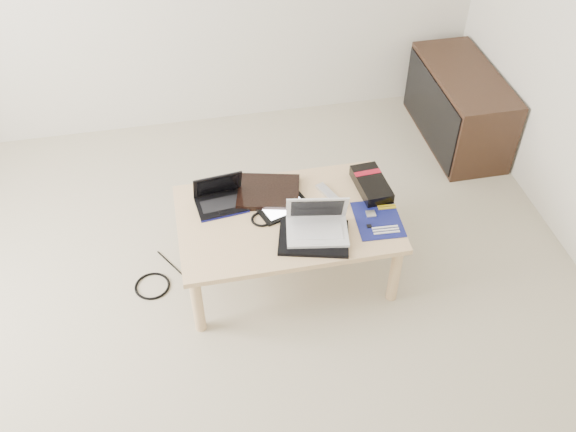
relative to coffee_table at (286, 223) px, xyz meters
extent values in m
plane|color=#BAB197|center=(-0.43, -0.49, -0.35)|extent=(4.00, 4.00, 0.00)
cube|color=tan|center=(0.00, 0.00, 0.03)|extent=(1.10, 0.70, 0.03)
cylinder|color=tan|center=(-0.50, -0.30, -0.17)|extent=(0.06, 0.06, 0.37)
cylinder|color=tan|center=(0.50, -0.30, -0.17)|extent=(0.06, 0.06, 0.37)
cylinder|color=tan|center=(-0.50, 0.30, -0.17)|extent=(0.06, 0.06, 0.37)
cylinder|color=tan|center=(0.50, 0.30, -0.17)|extent=(0.06, 0.06, 0.37)
cube|color=#392217|center=(1.35, 0.96, -0.10)|extent=(0.40, 0.90, 0.50)
cube|color=black|center=(1.15, 0.96, -0.10)|extent=(0.02, 0.86, 0.44)
cube|color=black|center=(-0.06, 0.18, 0.06)|extent=(0.37, 0.33, 0.03)
cube|color=black|center=(-0.31, 0.14, 0.06)|extent=(0.27, 0.20, 0.02)
cube|color=black|center=(-0.31, 0.14, 0.07)|extent=(0.22, 0.12, 0.00)
cube|color=black|center=(-0.30, 0.08, 0.07)|extent=(0.06, 0.03, 0.00)
cube|color=black|center=(-0.32, 0.20, 0.14)|extent=(0.26, 0.10, 0.16)
cube|color=black|center=(-0.32, 0.20, 0.14)|extent=(0.22, 0.07, 0.13)
cube|color=#0E104E|center=(-0.30, 0.06, 0.05)|extent=(0.25, 0.04, 0.01)
cube|color=black|center=(-0.01, 0.08, 0.05)|extent=(0.31, 0.27, 0.01)
cube|color=silver|center=(-0.01, 0.08, 0.06)|extent=(0.25, 0.22, 0.00)
cube|color=silver|center=(0.25, 0.10, 0.06)|extent=(0.12, 0.22, 0.02)
cube|color=#9A9A9F|center=(0.25, 0.10, 0.07)|extent=(0.10, 0.18, 0.00)
cube|color=black|center=(0.10, -0.18, 0.06)|extent=(0.39, 0.32, 0.02)
cube|color=silver|center=(0.12, -0.16, 0.08)|extent=(0.33, 0.25, 0.01)
cube|color=silver|center=(0.12, -0.17, 0.08)|extent=(0.26, 0.15, 0.00)
cube|color=silver|center=(0.11, -0.24, 0.08)|extent=(0.07, 0.04, 0.00)
cube|color=silver|center=(0.13, -0.10, 0.18)|extent=(0.31, 0.13, 0.19)
cube|color=black|center=(0.13, -0.11, 0.17)|extent=(0.26, 0.11, 0.15)
cube|color=#0C124E|center=(0.45, -0.11, 0.05)|extent=(0.24, 0.29, 0.01)
cube|color=silver|center=(0.42, -0.08, 0.06)|extent=(0.05, 0.05, 0.01)
cube|color=gold|center=(0.52, -0.03, 0.06)|extent=(0.09, 0.01, 0.01)
cube|color=gold|center=(0.52, -0.05, 0.06)|extent=(0.09, 0.01, 0.01)
cube|color=silver|center=(0.46, -0.18, 0.06)|extent=(0.13, 0.02, 0.01)
cube|color=silver|center=(0.46, -0.20, 0.06)|extent=(0.13, 0.02, 0.01)
cube|color=silver|center=(0.46, -0.22, 0.06)|extent=(0.13, 0.02, 0.01)
cube|color=black|center=(0.39, -0.16, 0.06)|extent=(0.02, 0.02, 0.01)
cube|color=black|center=(0.48, 0.12, 0.08)|extent=(0.16, 0.30, 0.06)
cube|color=maroon|center=(0.48, 0.18, 0.11)|extent=(0.15, 0.05, 0.00)
torus|color=black|center=(-0.13, 0.00, 0.05)|extent=(0.13, 0.13, 0.01)
torus|color=black|center=(-0.73, 0.02, -0.34)|extent=(0.21, 0.21, 0.01)
cylinder|color=black|center=(-0.59, 0.11, -0.35)|extent=(0.21, 0.33, 0.01)
camera|label=1|loc=(-0.46, -2.30, 2.28)|focal=40.00mm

